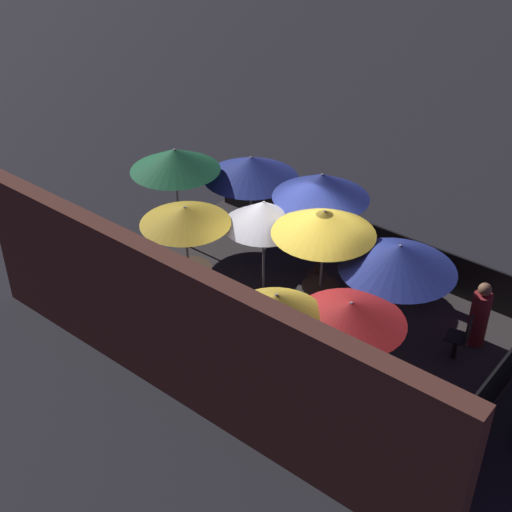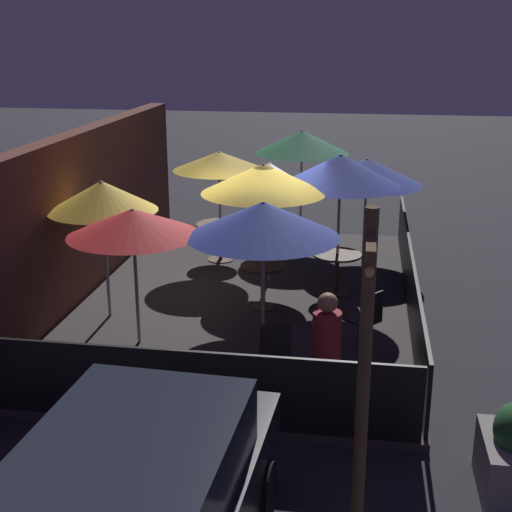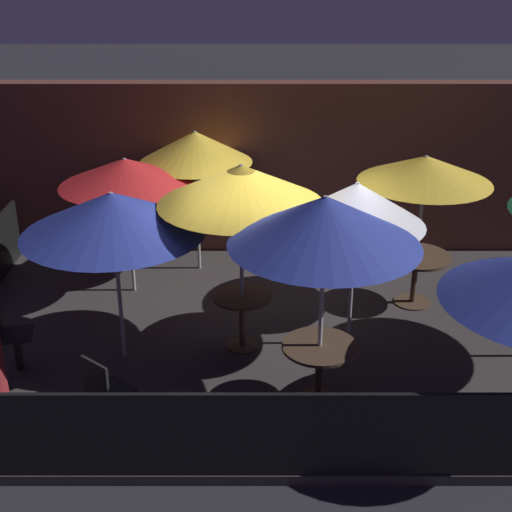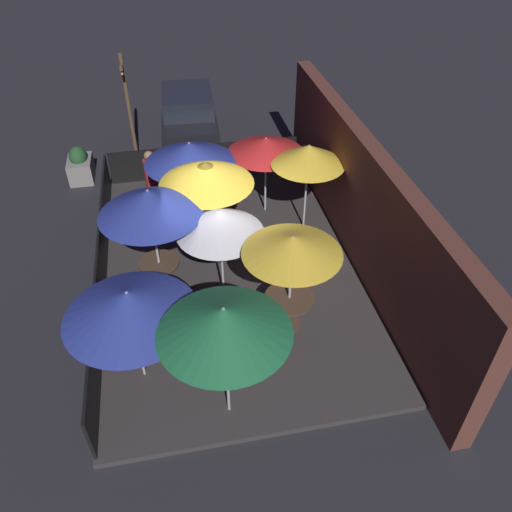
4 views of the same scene
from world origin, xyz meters
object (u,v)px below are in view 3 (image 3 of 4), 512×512
object	(u,v)px
dining_table_0	(415,265)
patio_umbrella_2	(325,221)
patio_umbrella_0	(425,169)
dining_table_2	(319,357)
patio_chair_0	(106,391)
patio_chair_1	(9,333)
patio_umbrella_7	(125,172)
dining_table_1	(242,306)
patio_umbrella_1	(241,185)
patio_umbrella_4	(195,147)
patio_umbrella_5	(112,213)
patio_umbrella_6	(356,204)

from	to	relation	value
dining_table_0	patio_umbrella_2	bearing A→B (deg)	-123.10
patio_umbrella_0	dining_table_2	distance (m)	3.23
patio_chair_0	patio_chair_1	size ratio (longest dim) A/B	0.95
patio_chair_0	patio_chair_1	bearing A→B (deg)	89.43
patio_umbrella_7	dining_table_1	size ratio (longest dim) A/B	2.73
patio_umbrella_1	patio_umbrella_4	size ratio (longest dim) A/B	1.09
patio_umbrella_5	patio_umbrella_7	distance (m)	1.86
patio_umbrella_7	patio_chair_0	xyz separation A→B (m)	(0.25, -3.35, -1.37)
patio_umbrella_1	dining_table_2	xyz separation A→B (m)	(0.89, -1.19, -1.63)
patio_umbrella_4	dining_table_0	distance (m)	3.69
patio_umbrella_6	dining_table_0	size ratio (longest dim) A/B	2.28
patio_umbrella_1	patio_umbrella_5	bearing A→B (deg)	-171.83
patio_umbrella_0	dining_table_1	bearing A→B (deg)	-153.46
patio_chair_1	dining_table_1	bearing A→B (deg)	0.00
patio_umbrella_2	dining_table_2	size ratio (longest dim) A/B	2.91
dining_table_0	patio_chair_1	world-z (taller)	patio_chair_1
patio_umbrella_7	patio_chair_0	size ratio (longest dim) A/B	2.26
patio_umbrella_6	patio_chair_1	size ratio (longest dim) A/B	2.31
patio_umbrella_2	patio_umbrella_1	bearing A→B (deg)	126.79
patio_umbrella_0	dining_table_0	bearing A→B (deg)	90.00
patio_umbrella_0	dining_table_0	distance (m)	1.42
patio_umbrella_2	patio_chair_0	xyz separation A→B (m)	(-2.30, -0.53, -1.72)
patio_umbrella_4	dining_table_2	distance (m)	4.21
patio_umbrella_6	dining_table_2	size ratio (longest dim) A/B	2.59
patio_chair_0	patio_chair_1	distance (m)	1.80
patio_umbrella_7	dining_table_0	bearing A→B (deg)	-5.59
patio_umbrella_5	dining_table_1	size ratio (longest dim) A/B	2.91
patio_umbrella_5	patio_umbrella_7	size ratio (longest dim) A/B	1.06
patio_umbrella_0	dining_table_1	distance (m)	3.10
patio_umbrella_4	patio_umbrella_6	xyz separation A→B (m)	(2.13, -2.34, -0.06)
dining_table_1	patio_umbrella_6	bearing A→B (deg)	3.50
patio_umbrella_2	dining_table_1	bearing A→B (deg)	126.79
patio_umbrella_4	patio_chair_1	bearing A→B (deg)	-124.54
patio_umbrella_7	dining_table_2	distance (m)	4.01
patio_umbrella_5	patio_umbrella_1	bearing A→B (deg)	8.17
patio_umbrella_1	patio_umbrella_4	bearing A→B (deg)	106.87
patio_umbrella_6	patio_umbrella_2	bearing A→B (deg)	-111.52
patio_chair_1	dining_table_2	bearing A→B (deg)	-20.99
patio_umbrella_0	patio_umbrella_7	distance (m)	4.15
patio_umbrella_0	patio_umbrella_2	xyz separation A→B (m)	(-1.58, -2.42, 0.19)
patio_umbrella_7	dining_table_0	world-z (taller)	patio_umbrella_7
patio_umbrella_0	patio_umbrella_2	distance (m)	2.89
dining_table_2	patio_chair_0	bearing A→B (deg)	-167.00
dining_table_0	patio_chair_1	xyz separation A→B (m)	(-5.26, -1.79, -0.08)
patio_umbrella_4	patio_umbrella_1	bearing A→B (deg)	-73.13
dining_table_1	patio_umbrella_7	bearing A→B (deg)	135.55
patio_chair_0	patio_umbrella_5	bearing A→B (deg)	42.90
patio_umbrella_2	patio_umbrella_7	xyz separation A→B (m)	(-2.55, 2.82, -0.35)
patio_umbrella_6	patio_chair_0	xyz separation A→B (m)	(-2.80, -1.80, -1.45)
patio_umbrella_7	patio_chair_0	distance (m)	3.63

